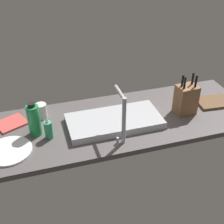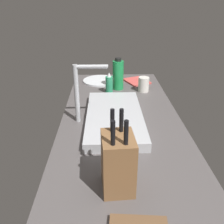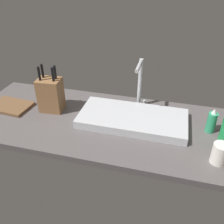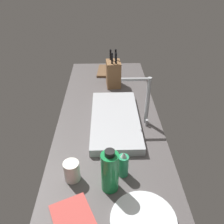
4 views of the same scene
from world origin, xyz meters
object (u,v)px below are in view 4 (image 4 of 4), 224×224
object	(u,v)px
faucet	(145,97)
cutting_board	(108,71)
soap_bottle	(123,165)
knife_block	(113,74)
dinner_plate	(143,220)
coffee_mug	(72,171)
sink_basin	(115,119)
water_bottle	(110,171)
dish_towel	(73,217)

from	to	relation	value
faucet	cutting_board	world-z (taller)	faucet
soap_bottle	knife_block	bearing A→B (deg)	-179.13
dinner_plate	faucet	bearing A→B (deg)	172.45
faucet	knife_block	size ratio (longest dim) A/B	1.08
cutting_board	soap_bottle	xyz separation A→B (cm)	(116.37, 5.48, 5.14)
coffee_mug	faucet	bearing A→B (deg)	138.21
sink_basin	dinner_plate	xyz separation A→B (cm)	(64.57, 8.35, -1.66)
knife_block	cutting_board	world-z (taller)	knife_block
soap_bottle	coffee_mug	bearing A→B (deg)	-85.29
sink_basin	soap_bottle	bearing A→B (deg)	2.86
water_bottle	dish_towel	world-z (taller)	water_bottle
faucet	soap_bottle	size ratio (longest dim) A/B	2.16
faucet	coffee_mug	bearing A→B (deg)	-41.79
dish_towel	water_bottle	bearing A→B (deg)	134.08
faucet	water_bottle	bearing A→B (deg)	-23.67
soap_bottle	water_bottle	distance (cm)	10.47
cutting_board	soap_bottle	world-z (taller)	soap_bottle
sink_basin	water_bottle	xyz separation A→B (cm)	(48.41, -4.21, 7.86)
dinner_plate	water_bottle	bearing A→B (deg)	-142.14
sink_basin	coffee_mug	xyz separation A→B (cm)	(42.99, -21.25, 2.65)
knife_block	water_bottle	world-z (taller)	knife_block
faucet	coffee_mug	world-z (taller)	faucet
knife_block	soap_bottle	bearing A→B (deg)	-3.33
dinner_plate	coffee_mug	world-z (taller)	coffee_mug
soap_bottle	dish_towel	xyz separation A→B (cm)	(21.71, -21.10, -5.44)
water_bottle	dinner_plate	size ratio (longest dim) A/B	0.84
water_bottle	dinner_plate	distance (cm)	22.57
faucet	dish_towel	world-z (taller)	faucet
faucet	cutting_board	xyz separation A→B (cm)	(-75.64, -20.28, -17.16)
water_bottle	dish_towel	distance (cm)	22.74
faucet	cutting_board	bearing A→B (deg)	-164.99
sink_basin	cutting_board	xyz separation A→B (cm)	(-75.30, -3.42, -1.36)
cutting_board	dinner_plate	bearing A→B (deg)	4.81
faucet	dinner_plate	distance (cm)	67.09
knife_block	soap_bottle	world-z (taller)	knife_block
faucet	soap_bottle	xyz separation A→B (cm)	(40.73, -14.81, -12.02)
cutting_board	water_bottle	xyz separation A→B (cm)	(123.71, -0.79, 9.22)
soap_bottle	coffee_mug	size ratio (longest dim) A/B	1.42
knife_block	coffee_mug	size ratio (longest dim) A/B	2.84
faucet	knife_block	distance (cm)	52.64
water_bottle	dish_towel	xyz separation A→B (cm)	(14.37, -14.83, -9.52)
cutting_board	dinner_plate	size ratio (longest dim) A/B	0.94
cutting_board	coffee_mug	xyz separation A→B (cm)	(118.29, -17.83, 4.01)
water_bottle	dinner_plate	world-z (taller)	water_bottle
knife_block	soap_bottle	xyz separation A→B (cm)	(90.20, 1.37, -4.21)
faucet	cutting_board	distance (cm)	80.17
water_bottle	sink_basin	bearing A→B (deg)	175.03
cutting_board	knife_block	bearing A→B (deg)	8.91
cutting_board	coffee_mug	distance (cm)	119.69
dinner_plate	coffee_mug	xyz separation A→B (cm)	(-21.57, -29.60, 4.31)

